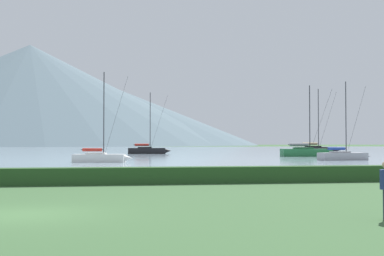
% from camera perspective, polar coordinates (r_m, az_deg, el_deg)
% --- Properties ---
extents(ground_plane, '(1000.00, 1000.00, 0.00)m').
position_cam_1_polar(ground_plane, '(16.57, -18.04, -9.01)').
color(ground_plane, '#385B33').
extents(harbor_water, '(320.00, 246.00, 0.00)m').
position_cam_1_polar(harbor_water, '(153.26, -9.97, -2.39)').
color(harbor_water, '#8499A8').
rests_on(harbor_water, ground_plane).
extents(hedge_line, '(80.00, 1.20, 0.87)m').
position_cam_1_polar(hedge_line, '(27.40, -14.40, -5.16)').
color(hedge_line, '#284C23').
rests_on(hedge_line, ground_plane).
extents(sailboat_slip_0, '(9.45, 3.78, 13.25)m').
position_cam_1_polar(sailboat_slip_0, '(110.22, 13.41, -2.28)').
color(sailboat_slip_0, black).
rests_on(sailboat_slip_0, harbor_water).
extents(sailboat_slip_2, '(6.65, 2.96, 9.95)m').
position_cam_1_polar(sailboat_slip_2, '(58.17, -10.03, -3.16)').
color(sailboat_slip_2, white).
rests_on(sailboat_slip_2, harbor_water).
extents(sailboat_slip_3, '(6.83, 2.33, 9.70)m').
position_cam_1_polar(sailboat_slip_3, '(66.63, 16.23, -2.91)').
color(sailboat_slip_3, '#9E9EA3').
rests_on(sailboat_slip_3, harbor_water).
extents(sailboat_slip_7, '(8.92, 3.36, 11.08)m').
position_cam_1_polar(sailboat_slip_7, '(82.89, 12.44, -2.56)').
color(sailboat_slip_7, '#236B38').
rests_on(sailboat_slip_7, harbor_water).
extents(sailboat_slip_8, '(8.38, 3.17, 11.88)m').
position_cam_1_polar(sailboat_slip_8, '(100.86, -4.89, -2.43)').
color(sailboat_slip_8, black).
rests_on(sailboat_slip_8, harbor_water).
extents(distant_hill_west_ridge, '(240.44, 240.44, 48.26)m').
position_cam_1_polar(distant_hill_west_ridge, '(426.75, -9.03, 1.36)').
color(distant_hill_west_ridge, slate).
rests_on(distant_hill_west_ridge, ground_plane).
extents(distant_hill_central_peak, '(304.83, 304.83, 77.13)m').
position_cam_1_polar(distant_hill_central_peak, '(416.92, -17.36, 3.47)').
color(distant_hill_central_peak, slate).
rests_on(distant_hill_central_peak, ground_plane).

